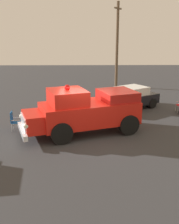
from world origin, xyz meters
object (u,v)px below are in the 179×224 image
utility_pole (117,44)px  lawn_chair_by_car (14,120)px  vintage_fire_truck (85,111)px  classic_hot_rod (128,98)px  traffic_cone (110,113)px

utility_pole → lawn_chair_by_car: bearing=60.8°
lawn_chair_by_car → vintage_fire_truck: bearing=173.6°
classic_hot_rod → traffic_cone: 2.51m
classic_hot_rod → traffic_cone: bearing=56.5°
utility_pole → traffic_cone: size_ratio=11.93×
classic_hot_rod → lawn_chair_by_car: size_ratio=4.56×
lawn_chair_by_car → traffic_cone: size_ratio=1.61×
vintage_fire_truck → lawn_chair_by_car: 3.81m
vintage_fire_truck → lawn_chair_by_car: bearing=-6.4°
classic_hot_rod → lawn_chair_by_car: bearing=32.2°
lawn_chair_by_car → traffic_cone: bearing=-158.1°
lawn_chair_by_car → traffic_cone: 5.66m
vintage_fire_truck → classic_hot_rod: (-2.87, -4.58, -0.45)m
lawn_chair_by_car → utility_pole: size_ratio=0.13×
vintage_fire_truck → traffic_cone: size_ratio=9.97×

